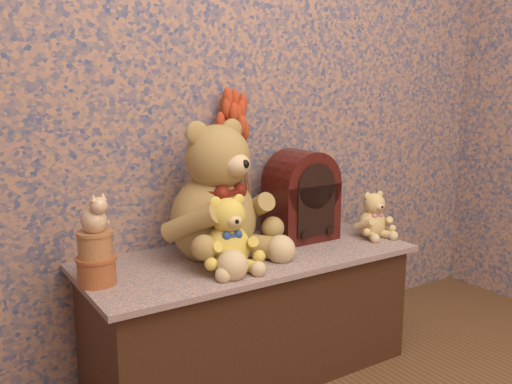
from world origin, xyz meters
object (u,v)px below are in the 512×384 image
Objects in this scene: teddy_small at (372,212)px; cathedral_radio at (301,195)px; teddy_large at (213,184)px; biscuit_tin_lower at (97,271)px; teddy_medium at (227,229)px; cat_figurine at (93,212)px; ceramic_vase at (234,218)px.

cathedral_radio is at bearing 160.46° from teddy_small.
biscuit_tin_lower is (-0.44, -0.06, -0.22)m from teddy_large.
biscuit_tin_lower is (-0.41, 0.09, -0.09)m from teddy_medium.
cat_figurine is (0.00, 0.00, 0.19)m from biscuit_tin_lower.
teddy_large is 0.50m from biscuit_tin_lower.
cathedral_radio reaches higher than teddy_medium.
teddy_medium is 0.43m from biscuit_tin_lower.
teddy_large is 1.47× the size of cathedral_radio.
teddy_large is at bearing 7.52° from biscuit_tin_lower.
cathedral_radio reaches higher than biscuit_tin_lower.
teddy_small is (0.70, 0.03, -0.04)m from teddy_medium.
teddy_small is 1.12m from cat_figurine.
teddy_small is 1.12× the size of ceramic_vase.
cathedral_radio is 2.01× the size of ceramic_vase.
biscuit_tin_lower is at bearing -161.61° from ceramic_vase.
teddy_medium is 0.36m from ceramic_vase.
cathedral_radio is (0.43, 0.16, 0.04)m from teddy_medium.
teddy_large is 2.63× the size of teddy_small.
teddy_medium is 2.14× the size of cat_figurine.
teddy_small reaches higher than ceramic_vase.
cat_figurine reaches higher than teddy_medium.
cat_figurine is (-0.44, -0.06, -0.03)m from teddy_large.
cathedral_radio is at bearing 26.05° from teddy_medium.
teddy_large reaches higher than cat_figurine.
teddy_small reaches higher than biscuit_tin_lower.
teddy_large is 0.28m from ceramic_vase.
cathedral_radio is 0.86m from biscuit_tin_lower.
ceramic_vase is (0.20, 0.29, -0.05)m from teddy_medium.
cathedral_radio is at bearing -12.19° from teddy_large.
biscuit_tin_lower is (-1.11, 0.06, -0.06)m from teddy_small.
teddy_large reaches higher than biscuit_tin_lower.
cat_figurine reaches higher than teddy_small.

